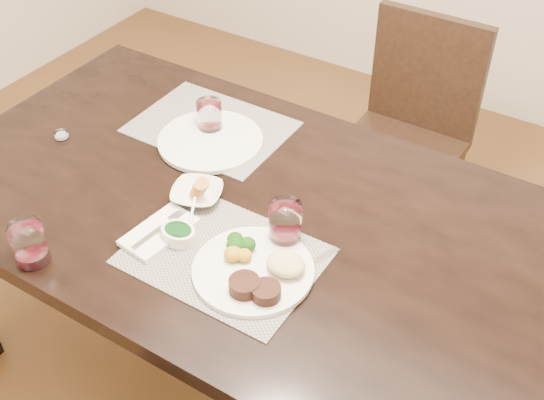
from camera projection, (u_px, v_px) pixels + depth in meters
The scene contains 15 objects.
ground_plane at pixel (277, 387), 2.25m from camera, with size 4.50×4.50×0.00m, color #4E3019.
dining_table at pixel (278, 242), 1.82m from camera, with size 2.00×1.00×0.75m.
chair_far at pixel (410, 126), 2.53m from camera, with size 0.42×0.42×0.90m.
placemat_near at pixel (224, 256), 1.66m from camera, with size 0.46×0.34×0.00m, color slate.
placemat_far at pixel (211, 127), 2.08m from camera, with size 0.46×0.34×0.00m, color slate.
dinner_plate at pixel (257, 270), 1.60m from camera, with size 0.29×0.29×0.05m.
napkin_fork at pixel (159, 232), 1.72m from camera, with size 0.13×0.20×0.02m.
steak_knife at pixel (298, 282), 1.59m from camera, with size 0.06×0.23×0.01m.
cracker_bowl at pixel (197, 193), 1.81m from camera, with size 0.17×0.17×0.06m.
sauce_ramekin at pixel (179, 234), 1.69m from camera, with size 0.09×0.14×0.07m.
wine_glass_near at pixel (285, 225), 1.67m from camera, with size 0.08×0.08×0.11m.
far_plate at pixel (210, 141), 2.02m from camera, with size 0.31×0.31×0.01m, color silver.
wine_glass_far at pixel (210, 118), 2.04m from camera, with size 0.07×0.07×0.10m.
wine_glass_side at pixel (29, 245), 1.62m from camera, with size 0.08×0.08×0.11m.
salt_cellar at pixel (61, 135), 2.04m from camera, with size 0.04×0.04×0.02m.
Camera 1 is at (0.68, -1.12, 1.94)m, focal length 45.00 mm.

